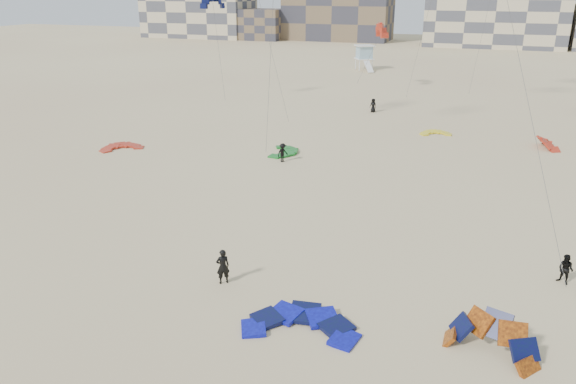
% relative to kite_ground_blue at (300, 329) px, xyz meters
% --- Properties ---
extents(ground, '(320.00, 320.00, 0.00)m').
position_rel_kite_ground_blue_xyz_m(ground, '(-3.40, -0.03, 0.00)').
color(ground, beige).
rests_on(ground, ground).
extents(kite_ground_blue, '(5.14, 5.35, 1.15)m').
position_rel_kite_ground_blue_xyz_m(kite_ground_blue, '(0.00, 0.00, 0.00)').
color(kite_ground_blue, '#0D18C8').
rests_on(kite_ground_blue, ground).
extents(kite_ground_orange, '(4.83, 4.79, 3.80)m').
position_rel_kite_ground_blue_xyz_m(kite_ground_orange, '(7.76, 0.96, 0.00)').
color(kite_ground_orange, '#D7630E').
rests_on(kite_ground_orange, ground).
extents(kite_ground_red, '(5.01, 5.01, 1.03)m').
position_rel_kite_ground_blue_xyz_m(kite_ground_red, '(-24.34, 21.70, 0.00)').
color(kite_ground_red, '#E64222').
rests_on(kite_ground_red, ground).
extents(kite_ground_green, '(4.27, 4.08, 0.63)m').
position_rel_kite_ground_blue_xyz_m(kite_ground_green, '(-10.02, 25.42, 0.00)').
color(kite_ground_green, '#178526').
rests_on(kite_ground_green, ground).
extents(kite_ground_red_far, '(3.62, 3.48, 2.85)m').
position_rel_kite_ground_blue_xyz_m(kite_ground_red_far, '(12.38, 34.99, 0.00)').
color(kite_ground_red_far, '#E64222').
rests_on(kite_ground_red_far, ground).
extents(kite_ground_yellow, '(3.56, 3.67, 0.79)m').
position_rel_kite_ground_blue_xyz_m(kite_ground_yellow, '(2.16, 36.65, 0.00)').
color(kite_ground_yellow, '#FCF431').
rests_on(kite_ground_yellow, ground).
extents(kitesurfer_main, '(0.80, 0.76, 1.84)m').
position_rel_kite_ground_blue_xyz_m(kitesurfer_main, '(-4.89, 2.51, 0.92)').
color(kitesurfer_main, black).
rests_on(kitesurfer_main, ground).
extents(kitesurfer_b, '(0.96, 0.91, 1.56)m').
position_rel_kite_ground_blue_xyz_m(kitesurfer_b, '(11.18, 8.12, 0.78)').
color(kitesurfer_b, black).
rests_on(kitesurfer_b, ground).
extents(kitesurfer_c, '(1.05, 1.20, 1.61)m').
position_rel_kite_ground_blue_xyz_m(kitesurfer_c, '(-9.09, 22.81, 0.80)').
color(kitesurfer_c, black).
rests_on(kitesurfer_c, ground).
extents(kitesurfer_e, '(0.89, 0.70, 1.61)m').
position_rel_kite_ground_blue_xyz_m(kitesurfer_e, '(-5.82, 44.92, 0.81)').
color(kitesurfer_e, black).
rests_on(kitesurfer_e, ground).
extents(kite_fly_navy, '(4.64, 5.05, 12.03)m').
position_rel_kite_ground_blue_xyz_m(kite_fly_navy, '(-25.64, 44.01, 12.03)').
color(kite_fly_navy, '#090842').
rests_on(kite_fly_navy, ground).
extents(kite_fly_red, '(5.12, 4.74, 8.35)m').
position_rel_kite_ground_blue_xyz_m(kite_fly_red, '(-8.11, 60.35, 8.00)').
color(kite_fly_red, '#E64222').
rests_on(kite_fly_red, ground).
extents(lifeguard_tower_far, '(4.10, 6.38, 4.24)m').
position_rel_kite_ground_blue_xyz_m(lifeguard_tower_far, '(-14.35, 79.14, 2.10)').
color(lifeguard_tower_far, white).
rests_on(lifeguard_tower_far, ground).
extents(condo_west_a, '(30.00, 15.00, 14.00)m').
position_rel_kite_ground_blue_xyz_m(condo_west_a, '(-73.40, 129.97, 7.00)').
color(condo_west_a, beige).
rests_on(condo_west_a, ground).
extents(condo_west_b, '(28.00, 14.00, 18.00)m').
position_rel_kite_ground_blue_xyz_m(condo_west_b, '(-33.40, 133.97, 9.00)').
color(condo_west_b, brown).
rests_on(condo_west_b, ground).
extents(condo_mid, '(32.00, 16.00, 12.00)m').
position_rel_kite_ground_blue_xyz_m(condo_mid, '(6.60, 129.97, 6.00)').
color(condo_mid, beige).
rests_on(condo_mid, ground).
extents(condo_fill_left, '(12.00, 10.00, 8.00)m').
position_rel_kite_ground_blue_xyz_m(condo_fill_left, '(-53.40, 127.97, 4.00)').
color(condo_fill_left, brown).
rests_on(condo_fill_left, ground).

